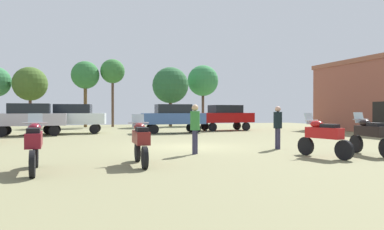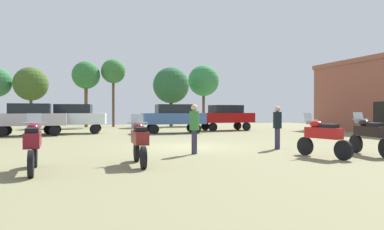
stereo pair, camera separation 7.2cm
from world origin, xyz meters
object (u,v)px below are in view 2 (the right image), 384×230
object	(u,v)px
motorcycle_4	(370,134)
tree_2	(31,84)
car_3	(173,116)
tree_6	(86,76)
motorcycle_6	(33,143)
person_2	(194,125)
tree_3	(204,81)
car_1	(30,117)
motorcycle_7	(140,140)
person_1	(277,124)
car_5	(74,116)
car_4	(226,116)
motorcycle_5	(323,136)
tree_5	(113,72)
tree_4	(171,85)

from	to	relation	value
motorcycle_4	tree_2	bearing A→B (deg)	126.96
car_3	tree_6	size ratio (longest dim) A/B	0.70
motorcycle_4	motorcycle_6	world-z (taller)	motorcycle_4
person_2	tree_3	bearing A→B (deg)	-162.09
tree_3	car_1	bearing A→B (deg)	-143.56
motorcycle_7	person_1	xyz separation A→B (m)	(5.99, 2.44, 0.30)
car_5	tree_3	distance (m)	16.88
motorcycle_6	car_4	size ratio (longest dim) A/B	0.52
motorcycle_5	motorcycle_6	size ratio (longest dim) A/B	0.93
person_2	motorcycle_4	bearing A→B (deg)	107.60
car_5	tree_3	xyz separation A→B (m)	(13.11, 10.01, 3.59)
car_1	tree_5	size ratio (longest dim) A/B	0.66
motorcycle_6	car_1	bearing A→B (deg)	93.75
motorcycle_5	car_4	world-z (taller)	car_4
car_1	tree_2	world-z (taller)	tree_2
tree_5	person_1	bearing A→B (deg)	-79.02
motorcycle_6	person_1	world-z (taller)	person_1
motorcycle_5	person_2	world-z (taller)	person_2
car_1	tree_4	xyz separation A→B (m)	(11.67, 10.03, 2.92)
person_1	tree_3	size ratio (longest dim) A/B	0.27
car_1	car_5	xyz separation A→B (m)	(2.55, 1.56, 0.00)
tree_2	car_5	bearing A→B (deg)	-66.18
car_3	person_2	distance (m)	12.13
tree_4	car_1	bearing A→B (deg)	-139.31
tree_5	motorcycle_7	bearing A→B (deg)	-93.75
car_5	tree_6	bearing A→B (deg)	1.95
motorcycle_5	motorcycle_6	xyz separation A→B (m)	(-8.78, -0.04, 0.01)
car_5	car_1	bearing A→B (deg)	129.58
car_4	tree_6	bearing A→B (deg)	44.13
motorcycle_7	person_1	bearing A→B (deg)	24.06
tree_4	person_1	bearing A→B (deg)	-93.15
motorcycle_6	motorcycle_7	xyz separation A→B (m)	(2.76, 0.33, -0.02)
motorcycle_5	tree_6	bearing A→B (deg)	92.66
tree_4	motorcycle_6	bearing A→B (deg)	-112.20
motorcycle_4	car_3	bearing A→B (deg)	110.78
motorcycle_5	car_3	distance (m)	14.15
motorcycle_5	tree_2	bearing A→B (deg)	103.01
motorcycle_6	tree_3	world-z (taller)	tree_3
car_1	car_4	bearing A→B (deg)	-82.87
person_1	person_2	distance (m)	3.75
car_5	car_3	bearing A→B (deg)	-96.82
tree_3	tree_6	xyz separation A→B (m)	(-12.08, -0.62, 0.12)
person_2	tree_5	distance (m)	23.42
motorcycle_4	person_1	size ratio (longest dim) A/B	1.29
tree_3	person_2	bearing A→B (deg)	-110.61
car_3	tree_5	xyz separation A→B (m)	(-3.05, 11.12, 4.15)
car_4	tree_2	xyz separation A→B (m)	(-15.04, 8.10, 2.73)
motorcycle_7	car_5	bearing A→B (deg)	98.98
car_1	car_5	distance (m)	2.99
motorcycle_4	tree_3	size ratio (longest dim) A/B	0.35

